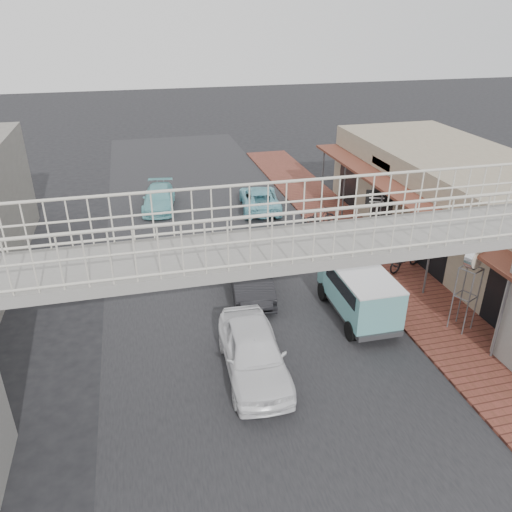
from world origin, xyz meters
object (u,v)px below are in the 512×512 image
white_hatchback (253,352)px  angkot_curb (260,199)px  motorcycle_near (405,258)px  street_clock (473,262)px  dark_sedan (250,275)px  motorcycle_far (320,218)px  arrow_sign (393,200)px  angkot_far (159,198)px  angkot_van (360,288)px

white_hatchback → angkot_curb: size_ratio=1.01×
motorcycle_near → street_clock: 4.82m
dark_sedan → motorcycle_near: bearing=7.0°
dark_sedan → street_clock: size_ratio=1.39×
motorcycle_far → street_clock: bearing=-178.6°
motorcycle_near → street_clock: bearing=151.6°
street_clock → arrow_sign: street_clock is taller
angkot_curb → angkot_far: size_ratio=1.07×
white_hatchback → angkot_van: angkot_van is taller
white_hatchback → dark_sedan: bearing=80.2°
motorcycle_near → arrow_sign: bearing=-34.6°
dark_sedan → motorcycle_near: (6.64, 0.04, -0.08)m
angkot_van → motorcycle_far: size_ratio=2.23×
angkot_far → motorcycle_near: (9.41, -9.97, 0.03)m
dark_sedan → angkot_curb: bearing=79.9°
motorcycle_far → street_clock: size_ratio=0.56×
angkot_curb → angkot_far: angkot_curb is taller
motorcycle_near → motorcycle_far: motorcycle_far is taller
angkot_far → angkot_van: 14.09m
motorcycle_near → arrow_sign: size_ratio=0.72×
angkot_curb → arrow_sign: size_ratio=1.58×
dark_sedan → angkot_far: size_ratio=1.05×
white_hatchback → motorcycle_near: bearing=34.4°
motorcycle_far → arrow_sign: 3.97m
angkot_far → motorcycle_far: (7.54, -4.89, 0.03)m
angkot_van → street_clock: 3.73m
dark_sedan → angkot_curb: size_ratio=0.98×
street_clock → arrow_sign: (0.77, 6.69, -0.33)m
white_hatchback → arrow_sign: 10.90m
white_hatchback → angkot_far: size_ratio=1.08×
angkot_curb → motorcycle_far: angkot_curb is taller
angkot_van → street_clock: street_clock is taller
angkot_curb → angkot_van: bearing=101.4°
arrow_sign → dark_sedan: bearing=-140.6°
motorcycle_near → motorcycle_far: 5.41m
dark_sedan → white_hatchback: bearing=-95.6°
white_hatchback → street_clock: 7.59m
white_hatchback → arrow_sign: bearing=43.7°
dark_sedan → arrow_sign: size_ratio=1.55×
dark_sedan → arrow_sign: bearing=25.1°
angkot_far → motorcycle_far: 8.99m
angkot_van → motorcycle_far: bearing=79.8°
angkot_far → arrow_sign: arrow_sign is taller
angkot_far → street_clock: 17.09m
arrow_sign → angkot_van: bearing=-105.9°
motorcycle_near → motorcycle_far: size_ratio=1.14×
motorcycle_near → street_clock: size_ratio=0.64×
angkot_curb → angkot_van: (0.70, -11.28, 0.59)m
angkot_van → arrow_sign: 6.44m
motorcycle_far → street_clock: street_clock is taller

